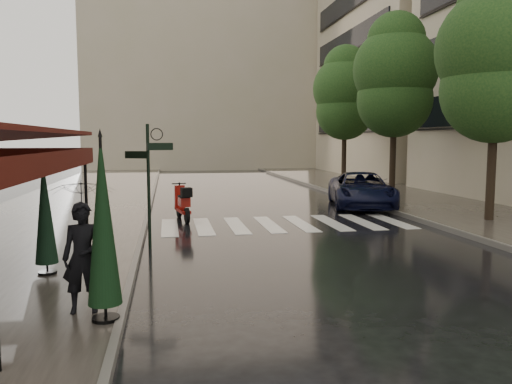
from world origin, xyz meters
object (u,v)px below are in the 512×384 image
object	(u,v)px
parasol_front	(103,221)
parasol_back	(45,211)
pedestrian_with_umbrella	(82,205)
parked_car	(361,190)
scooter	(183,204)

from	to	relation	value
parasol_front	parasol_back	size ratio (longest dim) A/B	1.18
pedestrian_with_umbrella	parasol_front	size ratio (longest dim) A/B	0.91
pedestrian_with_umbrella	parked_car	xyz separation A→B (m)	(9.00, 11.39, -1.05)
parked_car	scooter	bearing A→B (deg)	-149.01
pedestrian_with_umbrella	parasol_back	world-z (taller)	pedestrian_with_umbrella
scooter	parked_car	world-z (taller)	parked_car
scooter	parked_car	distance (m)	7.58
scooter	parasol_back	bearing A→B (deg)	-122.45
parasol_back	pedestrian_with_umbrella	bearing A→B (deg)	-65.73
parked_car	parasol_back	size ratio (longest dim) A/B	2.21
pedestrian_with_umbrella	parasol_back	size ratio (longest dim) A/B	1.07
pedestrian_with_umbrella	scooter	size ratio (longest dim) A/B	1.33
parasol_front	parasol_back	bearing A→B (deg)	116.93
scooter	parasol_back	distance (m)	7.38
pedestrian_with_umbrella	parasol_front	world-z (taller)	parasol_front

